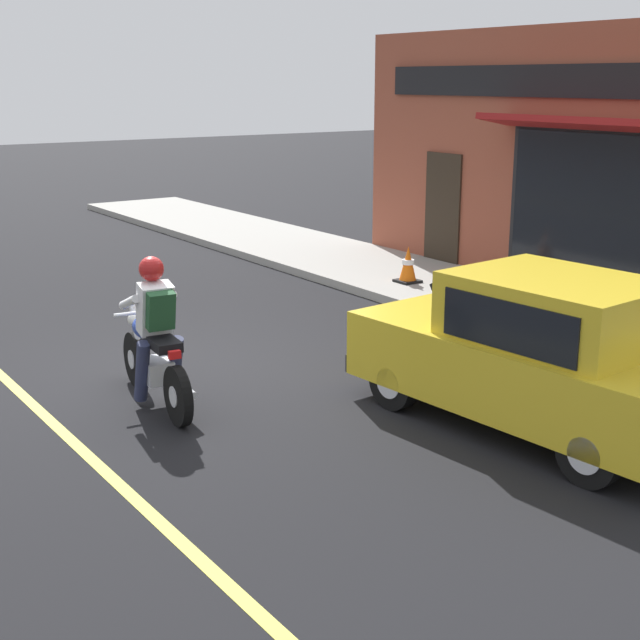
% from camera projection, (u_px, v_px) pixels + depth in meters
% --- Properties ---
extents(ground_plane, '(80.00, 80.00, 0.00)m').
position_uv_depth(ground_plane, '(183.00, 373.00, 10.58)').
color(ground_plane, black).
extents(sidewalk_curb, '(2.60, 22.00, 0.14)m').
position_uv_depth(sidewalk_curb, '(380.00, 271.00, 15.90)').
color(sidewalk_curb, '#9E9B93').
rests_on(sidewalk_curb, ground).
extents(storefront_building, '(1.25, 9.25, 4.20)m').
position_uv_depth(storefront_building, '(568.00, 163.00, 14.01)').
color(storefront_building, brown).
rests_on(storefront_building, ground).
extents(motorcycle_with_rider, '(0.61, 2.02, 1.62)m').
position_uv_depth(motorcycle_with_rider, '(155.00, 344.00, 9.39)').
color(motorcycle_with_rider, black).
rests_on(motorcycle_with_rider, ground).
extents(car_hatchback, '(1.93, 3.90, 1.57)m').
position_uv_depth(car_hatchback, '(538.00, 354.00, 8.74)').
color(car_hatchback, black).
rests_on(car_hatchback, ground).
extents(traffic_cone, '(0.36, 0.36, 0.60)m').
position_uv_depth(traffic_cone, '(408.00, 265.00, 14.61)').
color(traffic_cone, black).
rests_on(traffic_cone, sidewalk_curb).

